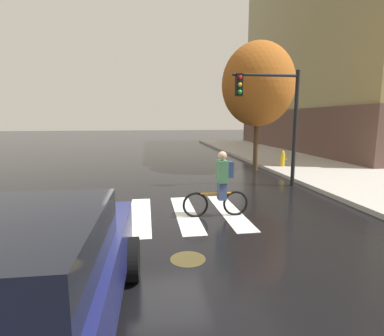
{
  "coord_description": "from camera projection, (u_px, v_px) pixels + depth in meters",
  "views": [
    {
      "loc": [
        -0.28,
        -7.6,
        2.49
      ],
      "look_at": [
        0.94,
        0.4,
        1.16
      ],
      "focal_mm": 28.0,
      "sensor_mm": 36.0,
      "label": 1
    }
  ],
  "objects": [
    {
      "name": "ground_plane",
      "position": [
        159.0,
        215.0,
        7.86
      ],
      "size": [
        120.0,
        120.0,
        0.0
      ],
      "primitive_type": "plane",
      "color": "black"
    },
    {
      "name": "fire_hydrant",
      "position": [
        283.0,
        159.0,
        14.91
      ],
      "size": [
        0.33,
        0.22,
        0.78
      ],
      "color": "gold",
      "rests_on": "sidewalk"
    },
    {
      "name": "traffic_light_near",
      "position": [
        274.0,
        108.0,
        10.67
      ],
      "size": [
        2.47,
        0.28,
        4.2
      ],
      "color": "black",
      "rests_on": "ground"
    },
    {
      "name": "cyclist",
      "position": [
        221.0,
        184.0,
        7.6
      ],
      "size": [
        1.71,
        0.36,
        1.69
      ],
      "color": "black",
      "rests_on": "ground"
    },
    {
      "name": "manhole_cover",
      "position": [
        188.0,
        259.0,
        5.37
      ],
      "size": [
        0.64,
        0.64,
        0.01
      ],
      "primitive_type": "cylinder",
      "color": "#473D1E",
      "rests_on": "ground"
    },
    {
      "name": "sedan_near",
      "position": [
        20.0,
        290.0,
        2.96
      ],
      "size": [
        2.25,
        4.64,
        1.59
      ],
      "color": "navy",
      "rests_on": "ground"
    },
    {
      "name": "crosswalk_stripes",
      "position": [
        140.0,
        215.0,
        7.79
      ],
      "size": [
        5.34,
        3.22,
        0.01
      ],
      "color": "silver",
      "rests_on": "ground"
    },
    {
      "name": "corner_building",
      "position": [
        374.0,
        54.0,
        23.46
      ],
      "size": [
        14.43,
        19.38,
        15.18
      ],
      "color": "brown",
      "rests_on": "ground"
    },
    {
      "name": "street_tree_near",
      "position": [
        258.0,
        85.0,
        14.02
      ],
      "size": [
        3.39,
        3.39,
        6.03
      ],
      "color": "#4C3823",
      "rests_on": "ground"
    }
  ]
}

